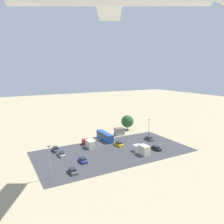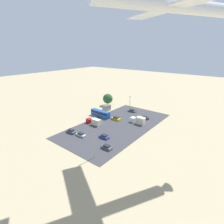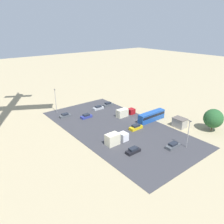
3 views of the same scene
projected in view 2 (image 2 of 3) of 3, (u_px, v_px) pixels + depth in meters
ground_plane at (102, 120)px, 88.85m from camera, size 400.00×400.00×0.00m
parking_lot_surface at (117, 125)px, 83.04m from camera, size 57.07×29.34×0.08m
shed_building at (107, 108)px, 102.01m from camera, size 4.43×3.41×3.25m
bus at (100, 113)px, 92.81m from camera, size 2.47×11.65×3.36m
parked_car_0 at (71, 131)px, 75.10m from camera, size 1.77×4.66×1.66m
parked_car_1 at (116, 119)px, 88.89m from camera, size 1.96×4.79×1.64m
parked_car_2 at (107, 147)px, 63.11m from camera, size 1.84×4.18×1.52m
parked_car_3 at (144, 118)px, 90.04m from camera, size 1.77×4.34×1.50m
parked_car_4 at (132, 111)px, 100.03m from camera, size 1.92×4.58×1.51m
parked_car_5 at (81, 135)px, 72.35m from camera, size 1.75×4.64×1.48m
parked_car_6 at (104, 137)px, 70.68m from camera, size 1.90×4.29×1.53m
parked_truck_0 at (94, 122)px, 83.33m from camera, size 2.36×8.13×2.97m
parked_truck_1 at (139, 120)px, 84.28m from camera, size 2.59×7.34×3.41m
tree_near_shed at (108, 99)px, 110.68m from camera, size 6.22×6.22×7.52m
light_pole_lot_centre at (130, 102)px, 102.23m from camera, size 0.90×0.28×8.32m
light_pole_lot_edge at (94, 144)px, 56.50m from camera, size 0.90×0.28×9.64m
airplane at (175, 5)px, 40.16m from camera, size 39.07×33.57×9.21m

